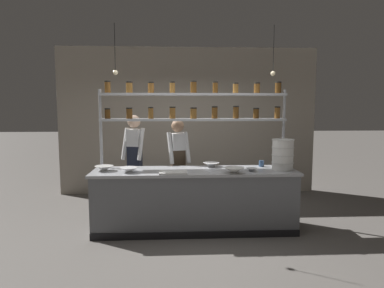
{
  "coord_description": "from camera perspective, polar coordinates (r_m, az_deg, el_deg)",
  "views": [
    {
      "loc": [
        -0.31,
        -5.03,
        1.88
      ],
      "look_at": [
        -0.03,
        0.2,
        1.29
      ],
      "focal_mm": 32.0,
      "sensor_mm": 36.0,
      "label": 1
    }
  ],
  "objects": [
    {
      "name": "back_wall",
      "position": [
        7.31,
        -0.61,
        3.8
      ],
      "size": [
        5.44,
        0.12,
        3.09
      ],
      "primitive_type": "cube",
      "color": "#9E9384",
      "rests_on": "ground_plane"
    },
    {
      "name": "container_stack",
      "position": [
        5.29,
        14.88,
        -1.71
      ],
      "size": [
        0.33,
        0.33,
        0.46
      ],
      "color": "white",
      "rests_on": "prep_counter"
    },
    {
      "name": "ground_plane",
      "position": [
        5.38,
        0.45,
        -14.03
      ],
      "size": [
        40.0,
        40.0,
        0.0
      ],
      "primitive_type": "plane",
      "color": "slate"
    },
    {
      "name": "spice_shelf_unit",
      "position": [
        5.37,
        0.29,
        5.75
      ],
      "size": [
        2.93,
        0.28,
        2.26
      ],
      "color": "#ADAFB5",
      "rests_on": "ground_plane"
    },
    {
      "name": "prep_bowl_near_left",
      "position": [
        5.39,
        3.22,
        -3.48
      ],
      "size": [
        0.26,
        0.26,
        0.07
      ],
      "color": "white",
      "rests_on": "prep_counter"
    },
    {
      "name": "serving_cup_front",
      "position": [
        5.51,
        11.49,
        -3.22
      ],
      "size": [
        0.08,
        0.08,
        0.1
      ],
      "color": "#334C70",
      "rests_on": "prep_counter"
    },
    {
      "name": "prep_bowl_near_right",
      "position": [
        5.02,
        -10.43,
        -4.28
      ],
      "size": [
        0.27,
        0.27,
        0.07
      ],
      "color": "white",
      "rests_on": "prep_counter"
    },
    {
      "name": "prep_bowl_center_front",
      "position": [
        4.92,
        7.02,
        -4.4
      ],
      "size": [
        0.3,
        0.3,
        0.08
      ],
      "color": "silver",
      "rests_on": "prep_counter"
    },
    {
      "name": "pendant_light_row",
      "position": [
        5.06,
        0.53,
        12.19
      ],
      "size": [
        2.36,
        0.07,
        0.73
      ],
      "color": "black"
    },
    {
      "name": "chef_left",
      "position": [
        5.96,
        -9.56,
        -2.19
      ],
      "size": [
        0.42,
        0.35,
        1.72
      ],
      "rotation": [
        0.0,
        0.0,
        -0.29
      ],
      "color": "black",
      "rests_on": "ground_plane"
    },
    {
      "name": "cutting_board",
      "position": [
        4.89,
        -3.15,
        -4.75
      ],
      "size": [
        0.4,
        0.26,
        0.02
      ],
      "color": "silver",
      "rests_on": "prep_counter"
    },
    {
      "name": "chef_center",
      "position": [
        5.75,
        -2.36,
        -2.9
      ],
      "size": [
        0.42,
        0.35,
        1.65
      ],
      "rotation": [
        0.0,
        0.0,
        0.3
      ],
      "color": "black",
      "rests_on": "ground_plane"
    },
    {
      "name": "prep_bowl_center_back",
      "position": [
        5.11,
        9.91,
        -4.24
      ],
      "size": [
        0.16,
        0.16,
        0.05
      ],
      "color": "silver",
      "rests_on": "prep_counter"
    },
    {
      "name": "prep_bowl_far_left",
      "position": [
        5.21,
        -14.44,
        -3.97
      ],
      "size": [
        0.27,
        0.27,
        0.08
      ],
      "color": "silver",
      "rests_on": "prep_counter"
    },
    {
      "name": "prep_counter",
      "position": [
        5.23,
        0.46,
        -9.32
      ],
      "size": [
        3.04,
        0.76,
        0.92
      ],
      "color": "slate",
      "rests_on": "ground_plane"
    }
  ]
}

